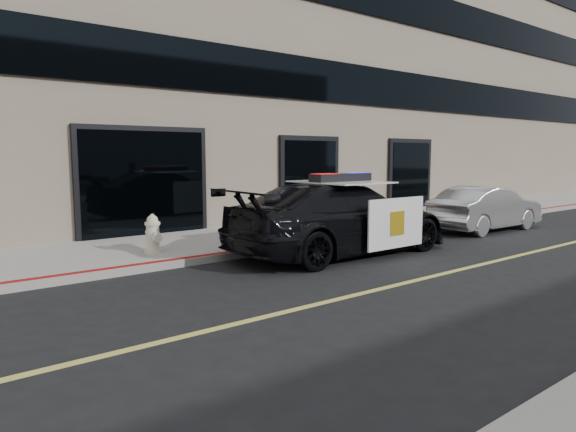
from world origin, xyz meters
TOP-DOWN VIEW (x-y plane):
  - ground at (0.00, 0.00)m, footprint 120.00×120.00m
  - sidewalk_n at (0.00, 5.25)m, footprint 60.00×3.50m
  - building_n at (0.00, 10.50)m, footprint 60.00×7.00m
  - police_car at (1.59, 2.55)m, footprint 2.50×5.43m
  - silver_sedan at (7.27, 2.45)m, footprint 1.49×3.91m
  - fire_hydrant at (-1.89, 4.49)m, footprint 0.36×0.51m

SIDE VIEW (x-z plane):
  - ground at x=0.00m, z-range 0.00..0.00m
  - sidewalk_n at x=0.00m, z-range 0.00..0.15m
  - fire_hydrant at x=-1.89m, z-range 0.12..0.93m
  - silver_sedan at x=7.27m, z-range 0.00..1.27m
  - police_car at x=1.59m, z-range -0.09..1.68m
  - building_n at x=0.00m, z-range 0.00..12.00m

